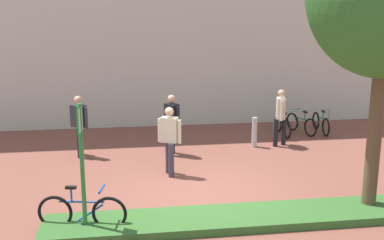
# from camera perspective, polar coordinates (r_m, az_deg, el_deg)

# --- Properties ---
(ground_plane) EXTENTS (60.00, 60.00, 0.00)m
(ground_plane) POSITION_cam_1_polar(r_m,az_deg,el_deg) (10.61, 1.25, -8.95)
(ground_plane) COLOR brown
(planter_strip) EXTENTS (7.00, 1.10, 0.16)m
(planter_strip) POSITION_cam_1_polar(r_m,az_deg,el_deg) (9.26, 4.32, -11.88)
(planter_strip) COLOR #336028
(planter_strip) RESTS_ON ground
(parking_sign_post) EXTENTS (0.08, 0.36, 2.42)m
(parking_sign_post) POSITION_cam_1_polar(r_m,az_deg,el_deg) (8.57, -13.30, -3.55)
(parking_sign_post) COLOR #2D7238
(parking_sign_post) RESTS_ON ground
(bike_at_sign) EXTENTS (1.66, 0.47, 0.86)m
(bike_at_sign) POSITION_cam_1_polar(r_m,az_deg,el_deg) (9.09, -13.18, -10.83)
(bike_at_sign) COLOR black
(bike_at_sign) RESTS_ON ground
(bike_rack_cluster) EXTENTS (2.09, 1.67, 0.83)m
(bike_rack_cluster) POSITION_cam_1_polar(r_m,az_deg,el_deg) (15.96, 13.19, -0.41)
(bike_rack_cluster) COLOR #99999E
(bike_rack_cluster) RESTS_ON ground
(bollard_steel) EXTENTS (0.16, 0.16, 0.90)m
(bollard_steel) POSITION_cam_1_polar(r_m,az_deg,el_deg) (14.14, 7.59, -1.49)
(bollard_steel) COLOR #ADADB2
(bollard_steel) RESTS_ON ground
(person_shirt_white) EXTENTS (0.55, 0.45, 1.72)m
(person_shirt_white) POSITION_cam_1_polar(r_m,az_deg,el_deg) (11.50, -2.75, -2.04)
(person_shirt_white) COLOR #383342
(person_shirt_white) RESTS_ON ground
(person_suited_navy) EXTENTS (0.51, 0.45, 1.72)m
(person_suited_navy) POSITION_cam_1_polar(r_m,az_deg,el_deg) (13.36, -13.56, -0.25)
(person_suited_navy) COLOR black
(person_suited_navy) RESTS_ON ground
(person_suited_dark) EXTENTS (0.43, 0.51, 1.72)m
(person_suited_dark) POSITION_cam_1_polar(r_m,az_deg,el_deg) (13.16, -2.48, -0.09)
(person_suited_dark) COLOR black
(person_suited_dark) RESTS_ON ground
(person_casual_tan) EXTENTS (0.43, 0.60, 1.72)m
(person_casual_tan) POSITION_cam_1_polar(r_m,az_deg,el_deg) (14.27, 10.70, 0.73)
(person_casual_tan) COLOR black
(person_casual_tan) RESTS_ON ground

